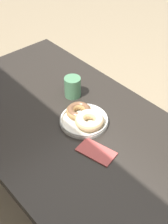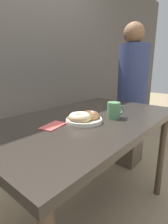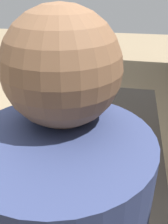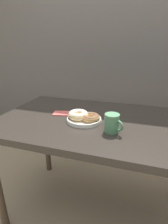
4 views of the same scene
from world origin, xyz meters
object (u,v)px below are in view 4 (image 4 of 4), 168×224
coffee_mug (112,123)px  donut_plate (83,117)px  dining_table (100,131)px  napkin (65,113)px

coffee_mug → donut_plate: bearing=155.2°
dining_table → donut_plate: size_ratio=5.30×
dining_table → napkin: bearing=173.7°
dining_table → coffee_mug: bearing=-55.7°
dining_table → coffee_mug: 0.21m
coffee_mug → napkin: bearing=154.4°
coffee_mug → napkin: 0.39m
coffee_mug → dining_table: bearing=124.3°
napkin → donut_plate: bearing=-26.5°
donut_plate → coffee_mug: bearing=-24.8°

